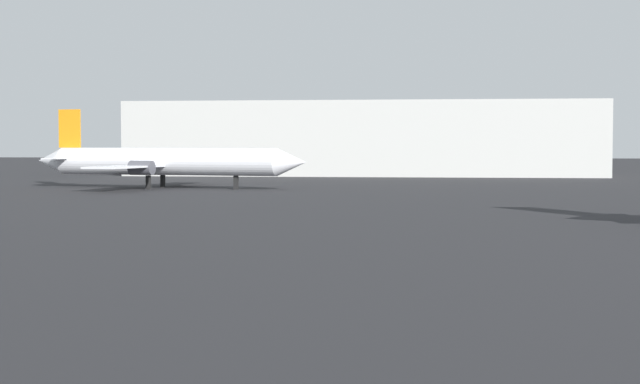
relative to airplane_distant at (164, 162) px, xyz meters
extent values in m
cylinder|color=white|center=(0.25, -0.05, 0.02)|extent=(24.00, 7.24, 2.77)
cone|color=white|center=(13.48, -2.59, 0.02)|extent=(3.51, 3.29, 2.77)
cone|color=white|center=(-12.99, 2.50, 0.02)|extent=(3.51, 3.29, 2.77)
cube|color=white|center=(-0.93, 0.18, -0.40)|extent=(7.64, 22.69, 0.19)
cube|color=white|center=(-11.11, 2.14, 0.29)|extent=(3.10, 6.83, 0.13)
cube|color=orange|center=(-10.72, 2.06, 3.40)|extent=(2.51, 0.71, 3.99)
cylinder|color=#4C4C54|center=(0.58, 4.23, -0.54)|extent=(2.58, 1.83, 1.41)
cylinder|color=#4C4C54|center=(-1.03, -4.14, -0.54)|extent=(2.58, 1.83, 1.41)
cube|color=black|center=(7.76, -1.49, -2.05)|extent=(0.46, 0.46, 1.36)
cube|color=black|center=(-0.63, 1.72, -2.05)|extent=(0.46, 0.46, 1.36)
cube|color=black|center=(-1.22, -1.36, -2.05)|extent=(0.46, 0.46, 1.36)
cube|color=#B7B7B2|center=(16.88, 45.16, 2.51)|extent=(66.69, 19.39, 10.47)
camera|label=1|loc=(27.91, -95.55, 1.80)|focal=54.48mm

